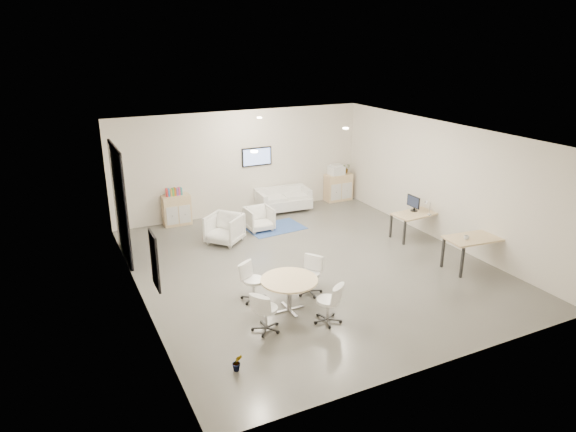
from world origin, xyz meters
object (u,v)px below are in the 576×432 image
Objects in this scene: armchair_left at (224,227)px; armchair_right at (259,218)px; sideboard_left at (177,210)px; desk_front at (476,240)px; sideboard_right at (338,187)px; round_table at (289,283)px; loveseat at (283,200)px; desk_rear at (417,215)px.

armchair_right is at bearing 69.78° from armchair_left.
sideboard_left is 0.58× the size of desk_front.
sideboard_right is 0.79× the size of round_table.
armchair_left reaches higher than loveseat.
armchair_left is at bearing -141.85° from loveseat.
armchair_right is (1.22, 0.48, -0.06)m from armchair_left.
desk_rear is (3.68, -2.43, 0.28)m from armchair_right.
sideboard_left reaches higher than armchair_right.
sideboard_right is 0.59× the size of desk_front.
sideboard_right is 5.12m from armchair_left.
round_table is at bearing -162.25° from desk_rear.
round_table is (-4.78, -5.99, 0.16)m from sideboard_right.
armchair_left is at bearing 153.05° from desk_rear.
sideboard_left is at bearing -179.43° from loveseat.
desk_rear reaches higher than round_table.
armchair_right is at bearing 74.44° from round_table.
sideboard_right is 1.05× the size of armchair_left.
armchair_left is (0.79, -1.95, -0.01)m from sideboard_left.
desk_front is (-0.02, -2.16, 0.05)m from desk_rear.
sideboard_left is 5.53m from sideboard_right.
loveseat is 1.51× the size of round_table.
loveseat is (-2.16, -0.18, -0.11)m from sideboard_right.
sideboard_right is 6.06m from desk_front.
armchair_right is at bearing -157.50° from sideboard_right.
round_table is (-4.92, 0.06, -0.08)m from desk_front.
sideboard_right reaches higher than round_table.
desk_rear is (0.16, -3.89, 0.19)m from sideboard_right.
armchair_right reaches higher than loveseat.
desk_rear is (4.90, -1.95, 0.21)m from armchair_left.
armchair_left is at bearing -159.23° from armchair_right.
sideboard_right reaches higher than sideboard_left.
loveseat is 6.38m from round_table.
sideboard_left reaches higher than desk_front.
sideboard_left reaches higher than loveseat.
desk_front is at bearing -88.70° from sideboard_right.
loveseat is at bearing 42.34° from armchair_right.
round_table is (-1.26, -4.53, 0.25)m from armchair_right.
sideboard_left is 1.22× the size of armchair_right.
sideboard_right reaches higher than armchair_right.
desk_rear is (2.32, -3.71, 0.31)m from loveseat.
loveseat is (3.37, -0.19, -0.11)m from sideboard_left.
loveseat is at bearing -175.24° from sideboard_right.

